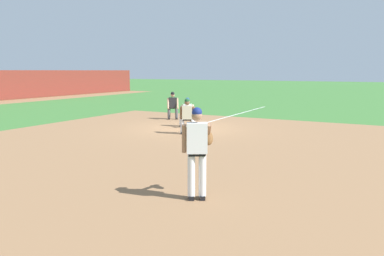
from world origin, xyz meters
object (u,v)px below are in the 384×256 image
baserunner (187,115)px  umpire (173,104)px  first_baseman (188,111)px  first_base_bag (187,127)px  baseball (196,136)px  pitcher (198,148)px

baserunner → umpire: (3.74, 2.95, 0.00)m
first_baseman → umpire: bearing=45.6°
baserunner → umpire: same height
first_baseman → baserunner: 2.00m
baserunner → umpire: bearing=38.3°
first_base_bag → baseball: bearing=-142.3°
baserunner → umpire: 4.76m
baserunner → first_base_bag: bearing=29.4°
first_base_bag → umpire: size_ratio=0.26×
baseball → first_baseman: first_baseman is taller
first_baseman → baserunner: bearing=-151.9°
pitcher → baseball: bearing=28.0°
baseball → pitcher: bearing=-152.0°
pitcher → baserunner: pitcher is taller
first_baseman → umpire: 2.82m
baseball → umpire: 5.58m
pitcher → first_baseman: (8.47, 4.92, -0.33)m
first_baseman → first_base_bag: bearing=-156.7°
first_baseman → baserunner: (-1.76, -0.94, 0.06)m
baseball → first_baseman: size_ratio=0.06×
first_base_bag → first_baseman: size_ratio=0.28×
pitcher → first_baseman: size_ratio=1.39×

